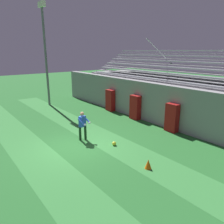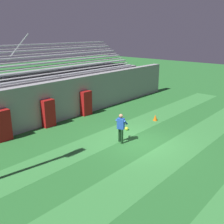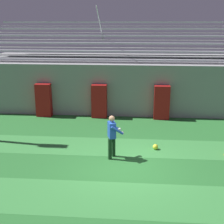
% 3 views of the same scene
% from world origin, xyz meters
% --- Properties ---
extents(ground_plane, '(80.00, 80.00, 0.00)m').
position_xyz_m(ground_plane, '(0.00, 0.00, 0.00)').
color(ground_plane, '#286B2D').
extents(turf_stripe_mid, '(28.00, 1.96, 0.01)m').
position_xyz_m(turf_stripe_mid, '(0.00, -2.07, 0.00)').
color(turf_stripe_mid, '#38843D').
rests_on(turf_stripe_mid, ground).
extents(turf_stripe_far, '(28.00, 1.96, 0.01)m').
position_xyz_m(turf_stripe_far, '(0.00, 1.86, 0.00)').
color(turf_stripe_far, '#38843D').
rests_on(turf_stripe_far, ground).
extents(back_wall, '(24.00, 0.60, 2.80)m').
position_xyz_m(back_wall, '(0.00, 6.50, 1.40)').
color(back_wall, gray).
rests_on(back_wall, ground).
extents(padding_pillar_gate_left, '(0.81, 0.44, 1.79)m').
position_xyz_m(padding_pillar_gate_left, '(-1.66, 5.95, 0.89)').
color(padding_pillar_gate_left, maroon).
rests_on(padding_pillar_gate_left, ground).
extents(padding_pillar_gate_right, '(0.81, 0.44, 1.79)m').
position_xyz_m(padding_pillar_gate_right, '(1.66, 5.95, 0.89)').
color(padding_pillar_gate_right, maroon).
rests_on(padding_pillar_gate_right, ground).
extents(padding_pillar_far_left, '(0.81, 0.44, 1.79)m').
position_xyz_m(padding_pillar_far_left, '(-4.69, 5.95, 0.89)').
color(padding_pillar_far_left, maroon).
rests_on(padding_pillar_far_left, ground).
extents(bleacher_stand, '(18.00, 4.75, 5.83)m').
position_xyz_m(bleacher_stand, '(-0.00, 9.19, 1.51)').
color(bleacher_stand, gray).
rests_on(bleacher_stand, ground).
extents(floodlight_pole, '(0.90, 0.36, 8.95)m').
position_xyz_m(floodlight_pole, '(-9.92, 2.68, 5.58)').
color(floodlight_pole, slate).
rests_on(floodlight_pole, ground).
extents(goalkeeper, '(0.64, 0.69, 1.67)m').
position_xyz_m(goalkeeper, '(-0.54, 0.81, 0.95)').
color(goalkeeper, '#143319').
rests_on(goalkeeper, ground).
extents(soccer_ball, '(0.22, 0.22, 0.22)m').
position_xyz_m(soccer_ball, '(1.14, 1.73, 0.11)').
color(soccer_ball, yellow).
rests_on(soccer_ball, ground).
extents(traffic_cone, '(0.30, 0.30, 0.42)m').
position_xyz_m(traffic_cone, '(3.92, 1.40, 0.21)').
color(traffic_cone, orange).
rests_on(traffic_cone, ground).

